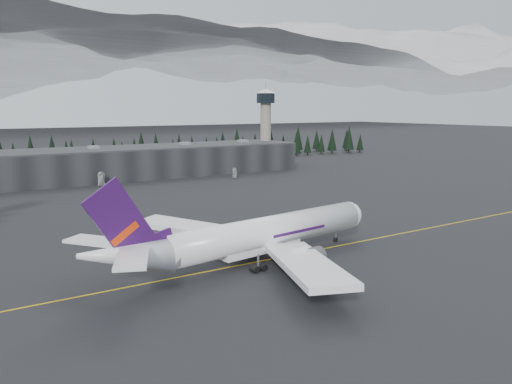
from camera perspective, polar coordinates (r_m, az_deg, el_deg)
ground at (r=104.47m, az=5.97°, el=-6.42°), size 1400.00×1400.00×0.00m
taxiline at (r=102.98m, az=6.67°, el=-6.67°), size 400.00×0.40×0.02m
terminal at (r=213.93m, az=-15.40°, el=3.24°), size 160.00×30.00×12.60m
control_tower at (r=248.19m, az=1.12°, el=8.37°), size 10.00×10.00×37.70m
treeline at (r=249.24m, az=-17.97°, el=4.25°), size 360.00×20.00×15.00m
jet_main at (r=92.35m, az=-0.89°, el=-5.13°), size 63.29×58.12×18.65m
gse_vehicle_a at (r=193.70m, az=-17.28°, el=0.86°), size 4.33×5.99×1.51m
gse_vehicle_b at (r=205.87m, az=-2.40°, el=1.78°), size 4.72×3.48×1.49m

